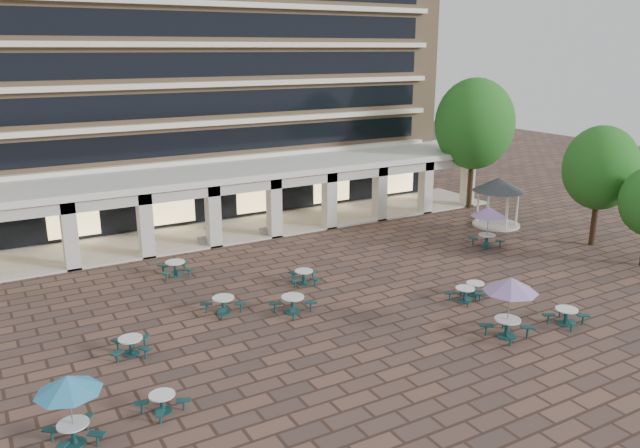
# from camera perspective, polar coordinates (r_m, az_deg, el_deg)

# --- Properties ---
(ground) EXTENTS (120.00, 120.00, 0.00)m
(ground) POSITION_cam_1_polar(r_m,az_deg,el_deg) (30.37, 2.54, -7.64)
(ground) COLOR brown
(ground) RESTS_ON ground
(apartment_building) EXTENTS (40.00, 15.50, 25.20)m
(apartment_building) POSITION_cam_1_polar(r_m,az_deg,el_deg) (51.20, -13.34, 15.98)
(apartment_building) COLOR #A07E5A
(apartment_building) RESTS_ON ground
(retail_arcade) EXTENTS (42.00, 6.60, 4.40)m
(retail_arcade) POSITION_cam_1_polar(r_m,az_deg,el_deg) (42.10, -8.26, 3.19)
(retail_arcade) COLOR white
(retail_arcade) RESTS_ON ground
(picnic_table_0) EXTENTS (1.85, 1.85, 0.68)m
(picnic_table_0) POSITION_cam_1_polar(r_m,az_deg,el_deg) (22.85, -14.21, -15.44)
(picnic_table_0) COLOR #164142
(picnic_table_0) RESTS_ON ground
(picnic_table_2) EXTENTS (1.84, 1.84, 0.72)m
(picnic_table_2) POSITION_cam_1_polar(r_m,az_deg,el_deg) (31.71, 13.11, -6.19)
(picnic_table_2) COLOR #164142
(picnic_table_2) RESTS_ON ground
(picnic_table_3) EXTENTS (1.91, 1.91, 0.75)m
(picnic_table_3) POSITION_cam_1_polar(r_m,az_deg,el_deg) (30.56, 21.58, -7.74)
(picnic_table_3) COLOR #164142
(picnic_table_3) RESTS_ON ground
(picnic_table_4) EXTENTS (2.07, 2.07, 2.39)m
(picnic_table_4) POSITION_cam_1_polar(r_m,az_deg,el_deg) (21.28, -22.03, -13.63)
(picnic_table_4) COLOR #164142
(picnic_table_4) RESTS_ON ground
(picnic_table_5) EXTENTS (2.19, 2.19, 0.82)m
(picnic_table_5) POSITION_cam_1_polar(r_m,az_deg,el_deg) (29.65, -2.50, -7.21)
(picnic_table_5) COLOR #164142
(picnic_table_5) RESTS_ON ground
(picnic_table_6) EXTENTS (2.35, 2.35, 2.72)m
(picnic_table_6) POSITION_cam_1_polar(r_m,az_deg,el_deg) (27.74, 17.03, -5.54)
(picnic_table_6) COLOR #164142
(picnic_table_6) RESTS_ON ground
(picnic_table_7) EXTENTS (1.63, 1.63, 0.68)m
(picnic_table_7) POSITION_cam_1_polar(r_m,az_deg,el_deg) (32.58, 13.99, -5.68)
(picnic_table_7) COLOR #164142
(picnic_table_7) RESTS_ON ground
(picnic_table_8) EXTENTS (1.89, 1.89, 0.74)m
(picnic_table_8) POSITION_cam_1_polar(r_m,az_deg,el_deg) (26.95, -16.90, -10.51)
(picnic_table_8) COLOR #164142
(picnic_table_8) RESTS_ON ground
(picnic_table_9) EXTENTS (1.97, 1.97, 0.81)m
(picnic_table_9) POSITION_cam_1_polar(r_m,az_deg,el_deg) (35.18, -13.09, -3.87)
(picnic_table_9) COLOR #164142
(picnic_table_9) RESTS_ON ground
(picnic_table_10) EXTENTS (1.99, 1.99, 0.73)m
(picnic_table_10) POSITION_cam_1_polar(r_m,az_deg,el_deg) (33.16, -1.48, -4.75)
(picnic_table_10) COLOR #164142
(picnic_table_10) RESTS_ON ground
(picnic_table_11) EXTENTS (2.22, 2.22, 2.56)m
(picnic_table_11) POSITION_cam_1_polar(r_m,az_deg,el_deg) (40.12, 15.16, 0.96)
(picnic_table_11) COLOR #164142
(picnic_table_11) RESTS_ON ground
(picnic_table_12) EXTENTS (2.07, 2.07, 0.78)m
(picnic_table_12) POSITION_cam_1_polar(r_m,az_deg,el_deg) (29.96, -8.82, -7.19)
(picnic_table_12) COLOR #164142
(picnic_table_12) RESTS_ON ground
(gazebo) EXTENTS (3.66, 3.66, 3.41)m
(gazebo) POSITION_cam_1_polar(r_m,az_deg,el_deg) (45.08, 16.02, 3.01)
(gazebo) COLOR beige
(gazebo) RESTS_ON ground
(tree_east_a) EXTENTS (4.55, 4.55, 7.57)m
(tree_east_a) POSITION_cam_1_polar(r_m,az_deg,el_deg) (42.23, 24.27, 4.68)
(tree_east_a) COLOR #382616
(tree_east_a) RESTS_ON ground
(tree_east_c) EXTENTS (6.00, 6.00, 9.99)m
(tree_east_c) POSITION_cam_1_polar(r_m,az_deg,el_deg) (49.16, 13.94, 8.87)
(tree_east_c) COLOR #382616
(tree_east_c) RESTS_ON ground
(planter_left) EXTENTS (1.50, 0.87, 1.31)m
(planter_left) POSITION_cam_1_polar(r_m,az_deg,el_deg) (40.25, -10.03, -1.09)
(planter_left) COLOR gray
(planter_left) RESTS_ON ground
(planter_right) EXTENTS (1.50, 0.73, 1.18)m
(planter_right) POSITION_cam_1_polar(r_m,az_deg,el_deg) (41.86, -4.45, -0.39)
(planter_right) COLOR gray
(planter_right) RESTS_ON ground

